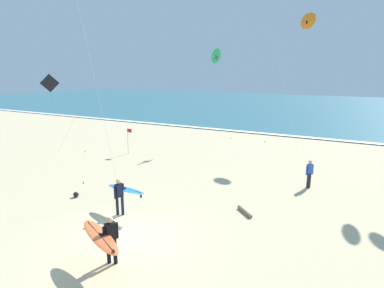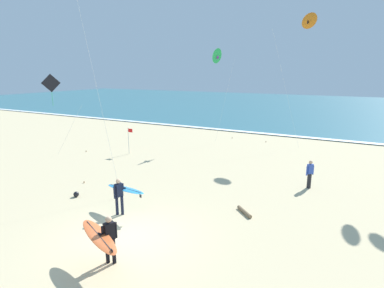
% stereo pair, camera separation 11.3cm
% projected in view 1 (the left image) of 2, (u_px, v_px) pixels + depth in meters
% --- Properties ---
extents(ground_plane, '(160.00, 160.00, 0.00)m').
position_uv_depth(ground_plane, '(130.00, 239.00, 12.05)').
color(ground_plane, beige).
extents(ocean_water, '(160.00, 60.00, 0.08)m').
position_uv_depth(ocean_water, '(311.00, 107.00, 57.44)').
color(ocean_water, '#336B7A').
rests_on(ocean_water, ground).
extents(shoreline_foam, '(160.00, 0.86, 0.01)m').
position_uv_depth(shoreline_foam, '(273.00, 134.00, 31.82)').
color(shoreline_foam, white).
rests_on(shoreline_foam, ocean_water).
extents(surfer_lead, '(2.50, 1.10, 1.71)m').
position_uv_depth(surfer_lead, '(122.00, 192.00, 13.96)').
color(surfer_lead, black).
rests_on(surfer_lead, ground).
extents(surfer_trailing, '(2.37, 1.45, 1.71)m').
position_uv_depth(surfer_trailing, '(105.00, 237.00, 10.15)').
color(surfer_trailing, black).
rests_on(surfer_trailing, ground).
extents(kite_delta_emerald_near, '(0.95, 3.45, 8.28)m').
position_uv_depth(kite_delta_emerald_near, '(216.00, 56.00, 26.42)').
color(kite_delta_emerald_near, green).
rests_on(kite_delta_emerald_near, ground).
extents(kite_delta_amber_high, '(3.82, 1.75, 10.78)m').
position_uv_depth(kite_delta_amber_high, '(308.00, 21.00, 23.82)').
color(kite_delta_amber_high, orange).
rests_on(kite_delta_amber_high, ground).
extents(kite_diamond_charcoal_low, '(1.51, 2.40, 6.18)m').
position_uv_depth(kite_diamond_charcoal_low, '(51.00, 85.00, 22.84)').
color(kite_diamond_charcoal_low, black).
rests_on(kite_diamond_charcoal_low, ground).
extents(bystander_blue_top, '(0.36, 0.39, 1.59)m').
position_uv_depth(bystander_blue_top, '(309.00, 174.00, 17.17)').
color(bystander_blue_top, black).
rests_on(bystander_blue_top, ground).
extents(lifeguard_flag, '(0.45, 0.05, 2.10)m').
position_uv_depth(lifeguard_flag, '(128.00, 138.00, 24.12)').
color(lifeguard_flag, silver).
rests_on(lifeguard_flag, ground).
extents(beach_ball, '(0.28, 0.28, 0.28)m').
position_uv_depth(beach_ball, '(76.00, 195.00, 16.00)').
color(beach_ball, black).
rests_on(beach_ball, ground).
extents(driftwood_log, '(0.93, 0.89, 0.17)m').
position_uv_depth(driftwood_log, '(245.00, 212.00, 14.18)').
color(driftwood_log, '#846B4C').
rests_on(driftwood_log, ground).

